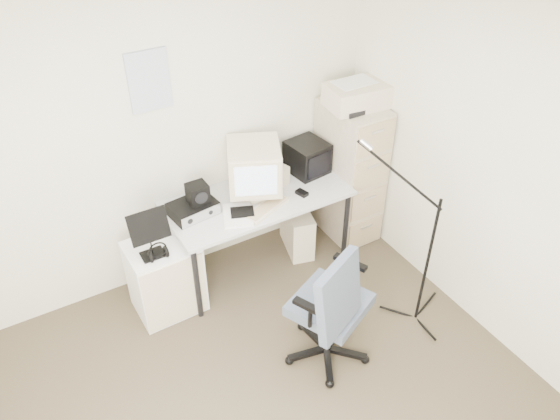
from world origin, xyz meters
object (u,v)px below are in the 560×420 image
filing_cabinet (349,172)px  side_cart (165,277)px  office_chair (330,302)px  desk (259,232)px

filing_cabinet → side_cart: (-1.83, -0.11, -0.33)m
office_chair → desk: bearing=62.9°
filing_cabinet → side_cart: size_ratio=2.02×
filing_cabinet → office_chair: filing_cabinet is taller
desk → office_chair: office_chair is taller
desk → side_cart: desk is taller
filing_cabinet → desk: (-0.95, -0.03, -0.29)m
filing_cabinet → desk: filing_cabinet is taller
office_chair → side_cart: (-0.83, 1.05, -0.22)m
filing_cabinet → desk: 0.99m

